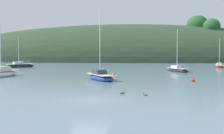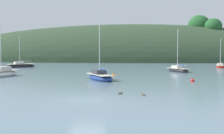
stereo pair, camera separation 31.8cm
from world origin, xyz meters
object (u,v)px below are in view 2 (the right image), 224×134
Objects in this scene: sailboat_black_sloop at (178,70)px; mooring_buoy_inner at (193,81)px; mooring_buoy_channel at (114,75)px; sailboat_teal_outer at (0,74)px; duck_lone_left at (120,93)px; sailboat_orange_cutter at (21,66)px; sailboat_blue_center at (220,66)px; sailboat_red_portside at (100,77)px; duck_trailing at (143,95)px.

mooring_buoy_inner is at bearing -92.90° from sailboat_black_sloop.
sailboat_black_sloop is 13.51m from mooring_buoy_channel.
sailboat_teal_outer reaches higher than duck_lone_left.
mooring_buoy_inner is at bearing -39.64° from sailboat_orange_cutter.
sailboat_blue_center reaches higher than duck_lone_left.
sailboat_black_sloop reaches higher than mooring_buoy_inner.
sailboat_red_portside is 16.00× the size of mooring_buoy_inner.
sailboat_teal_outer is 19.12× the size of duck_trailing.
duck_trailing is at bearing -18.92° from duck_lone_left.
sailboat_orange_cutter is at bearing -177.02° from sailboat_blue_center.
duck_lone_left is at bearing -128.42° from mooring_buoy_inner.
sailboat_blue_center is 15.96× the size of duck_trailing.
sailboat_red_portside reaches higher than mooring_buoy_inner.
sailboat_red_portside is at bearing -12.14° from sailboat_teal_outer.
sailboat_black_sloop is 13.85× the size of mooring_buoy_channel.
mooring_buoy_channel is 16.84m from duck_lone_left.
sailboat_teal_outer is at bearing -169.37° from mooring_buoy_channel.
mooring_buoy_inner is at bearing -112.34° from sailboat_blue_center.
sailboat_teal_outer is at bearing -72.90° from sailboat_orange_cutter.
sailboat_red_portside reaches higher than sailboat_blue_center.
sailboat_blue_center is 31.20m from mooring_buoy_inner.
duck_lone_left is at bearing -38.35° from sailboat_teal_outer.
mooring_buoy_channel is (-21.51, -21.83, -0.18)m from sailboat_blue_center.
sailboat_blue_center is 30.65m from mooring_buoy_channel.
sailboat_black_sloop is (-11.07, -13.26, 0.03)m from sailboat_blue_center.
sailboat_blue_center is at bearing 33.76° from sailboat_teal_outer.
duck_lone_left is at bearing -116.89° from sailboat_blue_center.
duck_trailing is at bearing -119.59° from mooring_buoy_inner.
sailboat_red_portside is (21.30, -25.55, 0.00)m from sailboat_orange_cutter.
sailboat_orange_cutter is 0.95× the size of sailboat_black_sloop.
sailboat_blue_center is at bearing 2.98° from sailboat_orange_cutter.
sailboat_red_portside reaches higher than sailboat_teal_outer.
mooring_buoy_channel and mooring_buoy_inner have the same top height.
mooring_buoy_channel is (22.41, -19.55, -0.25)m from sailboat_orange_cutter.
sailboat_teal_outer reaches higher than duck_trailing.
duck_trailing is (19.29, -14.44, -0.35)m from sailboat_teal_outer.
mooring_buoy_inner is (10.76, -1.02, -0.25)m from sailboat_red_portside.
sailboat_orange_cutter is 33.26m from sailboat_red_portside.
mooring_buoy_inner is (32.06, -26.57, -0.25)m from sailboat_orange_cutter.
sailboat_red_portside is 16.00× the size of mooring_buoy_channel.
sailboat_black_sloop is 26.69m from duck_lone_left.
sailboat_orange_cutter is 45.25m from duck_trailing.
mooring_buoy_inner is at bearing -9.28° from sailboat_teal_outer.
sailboat_red_portside reaches higher than sailboat_orange_cutter.
sailboat_red_portside is at bearing -128.39° from sailboat_black_sloop.
sailboat_blue_center is 0.76× the size of sailboat_red_portside.
sailboat_black_sloop is 15.62m from mooring_buoy_inner.
mooring_buoy_inner is (-11.86, -28.85, -0.18)m from sailboat_blue_center.
sailboat_blue_center is at bearing 50.14° from sailboat_black_sloop.
sailboat_orange_cutter reaches higher than sailboat_blue_center.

